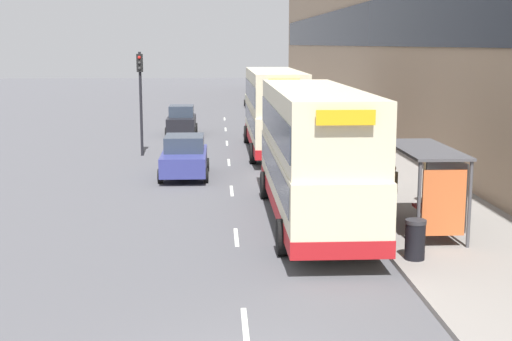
# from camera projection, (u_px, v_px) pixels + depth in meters

# --- Properties ---
(pavement) EXTENTS (5.00, 93.00, 0.14)m
(pavement) POSITION_uv_depth(u_px,v_px,m) (318.00, 125.00, 49.69)
(pavement) COLOR gray
(pavement) RESTS_ON ground_plane
(terrace_facade) EXTENTS (3.10, 93.00, 15.31)m
(terrace_facade) POSITION_uv_depth(u_px,v_px,m) (378.00, 14.00, 48.58)
(terrace_facade) COLOR #9E846B
(terrace_facade) RESTS_ON ground_plane
(lane_mark_0) EXTENTS (0.12, 2.00, 0.01)m
(lane_mark_0) POSITION_uv_depth(u_px,v_px,m) (245.00, 326.00, 14.43)
(lane_mark_0) COLOR silver
(lane_mark_0) RESTS_ON ground_plane
(lane_mark_1) EXTENTS (0.12, 2.00, 0.01)m
(lane_mark_1) POSITION_uv_depth(u_px,v_px,m) (236.00, 237.00, 21.08)
(lane_mark_1) COLOR silver
(lane_mark_1) RESTS_ON ground_plane
(lane_mark_2) EXTENTS (0.12, 2.00, 0.01)m
(lane_mark_2) POSITION_uv_depth(u_px,v_px,m) (232.00, 191.00, 27.74)
(lane_mark_2) COLOR silver
(lane_mark_2) RESTS_ON ground_plane
(lane_mark_3) EXTENTS (0.12, 2.00, 0.01)m
(lane_mark_3) POSITION_uv_depth(u_px,v_px,m) (229.00, 162.00, 34.39)
(lane_mark_3) COLOR silver
(lane_mark_3) RESTS_ON ground_plane
(lane_mark_4) EXTENTS (0.12, 2.00, 0.01)m
(lane_mark_4) POSITION_uv_depth(u_px,v_px,m) (227.00, 143.00, 41.04)
(lane_mark_4) COLOR silver
(lane_mark_4) RESTS_ON ground_plane
(lane_mark_5) EXTENTS (0.12, 2.00, 0.01)m
(lane_mark_5) POSITION_uv_depth(u_px,v_px,m) (226.00, 129.00, 47.70)
(lane_mark_5) COLOR silver
(lane_mark_5) RESTS_ON ground_plane
(lane_mark_6) EXTENTS (0.12, 2.00, 0.01)m
(lane_mark_6) POSITION_uv_depth(u_px,v_px,m) (225.00, 119.00, 54.35)
(lane_mark_6) COLOR silver
(lane_mark_6) RESTS_ON ground_plane
(bus_shelter) EXTENTS (1.60, 4.20, 2.48)m
(bus_shelter) POSITION_uv_depth(u_px,v_px,m) (433.00, 175.00, 20.84)
(bus_shelter) COLOR #4C4C51
(bus_shelter) RESTS_ON ground_plane
(double_decker_bus_near) EXTENTS (2.85, 11.19, 4.30)m
(double_decker_bus_near) POSITION_uv_depth(u_px,v_px,m) (313.00, 152.00, 22.39)
(double_decker_bus_near) COLOR beige
(double_decker_bus_near) RESTS_ON ground_plane
(double_decker_bus_ahead) EXTENTS (2.85, 11.22, 4.30)m
(double_decker_bus_ahead) POSITION_uv_depth(u_px,v_px,m) (274.00, 109.00, 37.15)
(double_decker_bus_ahead) COLOR beige
(double_decker_bus_ahead) RESTS_ON ground_plane
(car_0) EXTENTS (1.92, 3.81, 1.74)m
(car_0) POSITION_uv_depth(u_px,v_px,m) (255.00, 98.00, 64.32)
(car_0) COLOR #B7B799
(car_0) RESTS_ON ground_plane
(car_1) EXTENTS (1.91, 3.92, 1.83)m
(car_1) POSITION_uv_depth(u_px,v_px,m) (182.00, 120.00, 44.91)
(car_1) COLOR black
(car_1) RESTS_ON ground_plane
(car_2) EXTENTS (2.08, 4.37, 1.77)m
(car_2) POSITION_uv_depth(u_px,v_px,m) (184.00, 157.00, 30.57)
(car_2) COLOR navy
(car_2) RESTS_ON ground_plane
(pedestrian_at_shelter) EXTENTS (0.35, 0.35, 1.75)m
(pedestrian_at_shelter) POSITION_uv_depth(u_px,v_px,m) (392.00, 191.00, 22.59)
(pedestrian_at_shelter) COLOR #23232D
(pedestrian_at_shelter) RESTS_ON ground_plane
(pedestrian_1) EXTENTS (0.35, 0.35, 1.75)m
(pedestrian_1) POSITION_uv_depth(u_px,v_px,m) (428.00, 179.00, 24.68)
(pedestrian_1) COLOR #23232D
(pedestrian_1) RESTS_ON ground_plane
(litter_bin) EXTENTS (0.55, 0.55, 1.05)m
(litter_bin) POSITION_uv_depth(u_px,v_px,m) (415.00, 239.00, 18.39)
(litter_bin) COLOR black
(litter_bin) RESTS_ON ground_plane
(traffic_light_far_kerb) EXTENTS (0.30, 0.32, 5.26)m
(traffic_light_far_kerb) POSITION_uv_depth(u_px,v_px,m) (140.00, 87.00, 35.88)
(traffic_light_far_kerb) COLOR black
(traffic_light_far_kerb) RESTS_ON ground_plane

